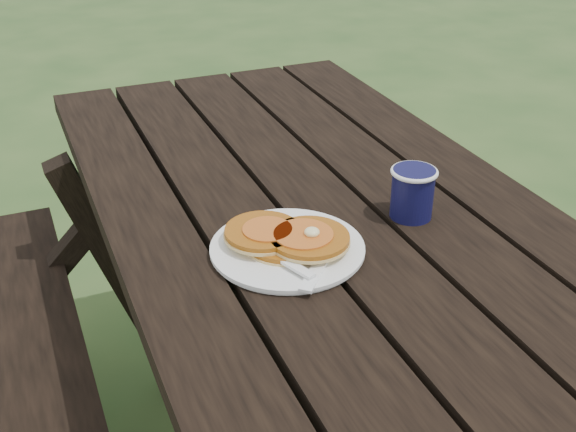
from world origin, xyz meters
name	(u,v)px	position (x,y,z in m)	size (l,w,h in m)	color
picnic_table	(350,416)	(0.00, 0.00, 0.37)	(1.36, 1.80, 0.75)	black
plate	(287,249)	(-0.12, 0.02, 0.76)	(0.24, 0.24, 0.01)	white
pancake_stack	(287,237)	(-0.12, 0.02, 0.77)	(0.18, 0.17, 0.04)	#A95C13
knife	(323,259)	(-0.08, -0.04, 0.76)	(0.02, 0.18, 0.01)	white
fork	(287,262)	(-0.14, -0.03, 0.77)	(0.03, 0.16, 0.01)	white
coffee_cup	(413,190)	(0.12, 0.04, 0.80)	(0.08, 0.08, 0.09)	#0E0E38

